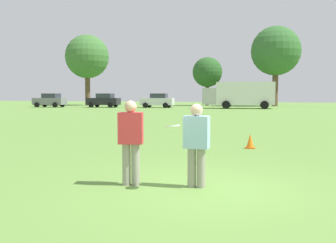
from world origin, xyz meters
name	(u,v)px	position (x,y,z in m)	size (l,w,h in m)	color
ground_plane	(205,188)	(0.00, 0.00, 0.00)	(150.47, 150.47, 0.00)	#608C3D
player_thrower	(131,138)	(-1.44, -0.14, 0.94)	(0.52, 0.36, 1.66)	gray
player_defender	(197,141)	(-0.17, 0.03, 0.90)	(0.48, 0.29, 1.60)	gray
frisbee	(173,126)	(-0.56, -0.30, 1.20)	(0.27, 0.27, 0.09)	white
traffic_cone	(250,141)	(0.54, 5.67, 0.23)	(0.32, 0.32, 0.48)	#D8590C
parked_car_near_left	(50,100)	(-27.31, 38.03, 0.92)	(4.29, 2.39, 1.82)	slate
parked_car_mid_left	(104,100)	(-20.07, 39.23, 0.92)	(4.29, 2.39, 1.82)	black
parked_car_center	(158,100)	(-12.91, 39.90, 0.92)	(4.29, 2.39, 1.82)	silver
box_truck	(240,94)	(-2.50, 39.84, 1.75)	(8.62, 3.31, 3.18)	white
tree_west_oak	(87,57)	(-26.15, 46.63, 7.40)	(6.62, 6.62, 10.76)	brown
tree_west_maple	(207,72)	(-8.15, 50.00, 4.98)	(4.45, 4.45, 7.24)	brown
tree_center_elm	(276,51)	(1.64, 50.11, 7.84)	(7.01, 7.01, 11.39)	brown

